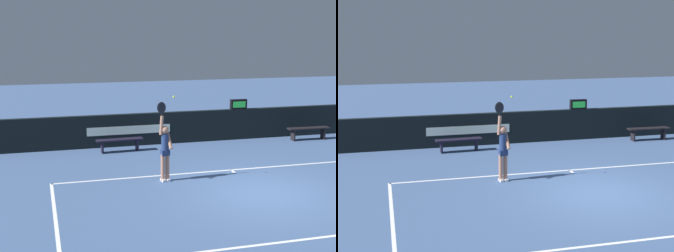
% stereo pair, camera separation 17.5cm
% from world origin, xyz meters
% --- Properties ---
extents(ground_plane, '(60.00, 60.00, 0.00)m').
position_xyz_m(ground_plane, '(0.00, 0.00, 0.00)').
color(ground_plane, '#405B87').
extents(court_lines, '(11.56, 5.55, 0.00)m').
position_xyz_m(court_lines, '(0.00, -0.33, 0.00)').
color(court_lines, white).
rests_on(court_lines, ground).
extents(back_wall, '(15.71, 0.25, 1.27)m').
position_xyz_m(back_wall, '(-0.00, 6.63, 0.63)').
color(back_wall, black).
rests_on(back_wall, ground).
extents(speed_display, '(0.70, 0.19, 0.41)m').
position_xyz_m(speed_display, '(2.03, 6.62, 1.47)').
color(speed_display, black).
rests_on(speed_display, back_wall).
extents(tennis_player, '(0.46, 0.38, 2.44)m').
position_xyz_m(tennis_player, '(-2.38, 1.81, 1.01)').
color(tennis_player, '#A4725B').
rests_on(tennis_player, ground).
extents(tennis_ball, '(0.07, 0.07, 0.07)m').
position_xyz_m(tennis_ball, '(-2.17, 1.61, 2.59)').
color(tennis_ball, '#C9E436').
extents(courtside_bench_near, '(1.77, 0.44, 0.49)m').
position_xyz_m(courtside_bench_near, '(-3.11, 5.74, 0.38)').
color(courtside_bench_near, black).
rests_on(courtside_bench_near, ground).
extents(courtside_bench_far, '(1.81, 0.42, 0.52)m').
position_xyz_m(courtside_bench_far, '(4.80, 5.71, 0.40)').
color(courtside_bench_far, black).
rests_on(courtside_bench_far, ground).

